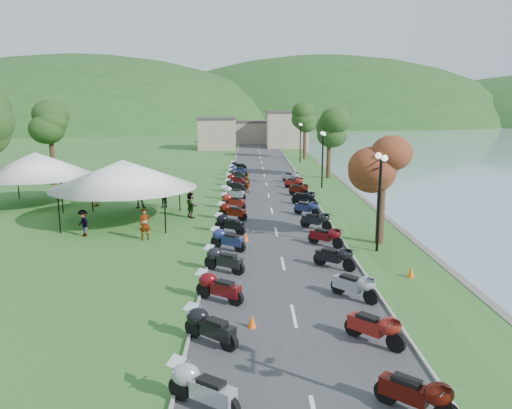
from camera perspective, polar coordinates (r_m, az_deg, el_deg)
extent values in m
cube|color=#3C3C3F|center=(47.35, 1.18, 2.33)|extent=(7.00, 120.00, 0.02)
cube|color=gray|center=(91.87, -1.01, 8.30)|extent=(18.00, 16.00, 5.00)
imported|color=slate|center=(28.78, -12.50, -3.94)|extent=(0.79, 0.72, 1.78)
imported|color=slate|center=(37.60, -13.14, -0.37)|extent=(0.93, 0.54, 1.86)
imported|color=slate|center=(30.48, -19.05, -3.44)|extent=(1.00, 1.02, 1.57)
cone|color=#F2590C|center=(17.39, -0.45, -13.21)|extent=(0.31, 0.31, 0.48)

